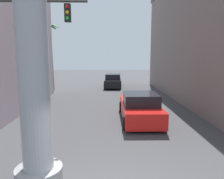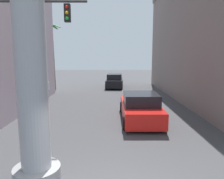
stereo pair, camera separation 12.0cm
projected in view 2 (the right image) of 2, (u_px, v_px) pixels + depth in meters
ground_plane at (111, 109)px, 14.83m from camera, size 86.07×86.07×0.00m
car_lead at (140, 108)px, 12.17m from camera, size 2.11×5.01×1.56m
car_far at (115, 81)px, 25.17m from camera, size 2.14×4.83×1.56m
palm_tree_far_left at (52, 47)px, 22.84m from camera, size 2.51×2.39×6.96m
pedestrian_mid_right at (212, 100)px, 12.63m from camera, size 0.38×0.38×1.78m
pedestrian_far_left at (48, 88)px, 18.14m from camera, size 0.41×0.41×1.66m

